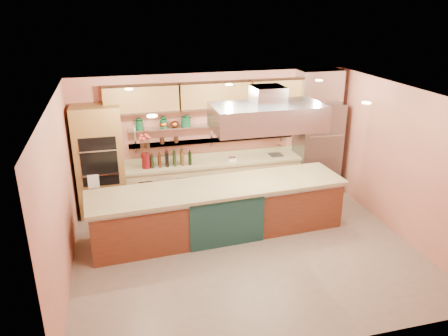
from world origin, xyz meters
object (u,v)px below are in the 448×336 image
object	(u,v)px
refrigerator	(317,148)
kitchen_scale	(232,158)
copper_kettle	(175,124)
green_canister	(185,122)
flower_vase	(146,161)
island	(219,210)

from	to	relation	value
refrigerator	kitchen_scale	size ratio (longest dim) A/B	12.85
copper_kettle	green_canister	xyz separation A→B (m)	(0.23, 0.00, 0.03)
copper_kettle	flower_vase	bearing A→B (deg)	-161.46
kitchen_scale	green_canister	distance (m)	1.31
green_canister	kitchen_scale	bearing A→B (deg)	-12.69
island	copper_kettle	distance (m)	2.17
green_canister	island	bearing A→B (deg)	-78.85
green_canister	refrigerator	bearing A→B (deg)	-4.39
refrigerator	kitchen_scale	distance (m)	2.02
flower_vase	kitchen_scale	xyz separation A→B (m)	(1.86, 0.00, -0.11)
flower_vase	green_canister	xyz separation A→B (m)	(0.88, 0.22, 0.72)
island	copper_kettle	xyz separation A→B (m)	(-0.55, 1.66, 1.29)
island	copper_kettle	size ratio (longest dim) A/B	29.04
refrigerator	island	bearing A→B (deg)	-151.82
kitchen_scale	flower_vase	bearing A→B (deg)	-178.86
refrigerator	island	size ratio (longest dim) A/B	0.44
island	flower_vase	distance (m)	1.97
kitchen_scale	green_canister	size ratio (longest dim) A/B	0.83
island	green_canister	distance (m)	2.14
island	green_canister	bearing A→B (deg)	97.75
copper_kettle	green_canister	world-z (taller)	green_canister
flower_vase	island	bearing A→B (deg)	-49.97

